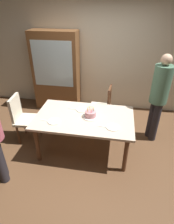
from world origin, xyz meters
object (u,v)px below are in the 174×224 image
(dining_table, at_px, (84,121))
(plate_near_celebrant, at_px, (54,121))
(chair_spindle_back, at_px, (101,108))
(birthday_cake, at_px, (90,114))
(china_cabinet, at_px, (56,72))
(plate_near_guest, at_px, (113,127))
(person_guest, at_px, (159,95))
(chair_upholstered, at_px, (23,116))
(plate_far_side, at_px, (82,109))

(dining_table, bearing_deg, plate_near_celebrant, -153.62)
(chair_spindle_back, bearing_deg, plate_near_celebrant, -122.46)
(dining_table, xyz_separation_m, chair_spindle_back, (0.21, 0.83, -0.19))
(birthday_cake, relative_size, china_cabinet, 0.15)
(china_cabinet, bearing_deg, dining_table, -57.75)
(plate_near_guest, bearing_deg, dining_table, 155.56)
(plate_near_celebrant, xyz_separation_m, person_guest, (1.75, 0.82, 0.24))
(birthday_cake, height_order, person_guest, person_guest)
(chair_upholstered, relative_size, china_cabinet, 0.50)
(dining_table, xyz_separation_m, plate_near_celebrant, (-0.46, -0.23, 0.09))
(plate_near_celebrant, distance_m, chair_spindle_back, 1.29)
(china_cabinet, bearing_deg, chair_upholstered, -99.87)
(chair_spindle_back, distance_m, person_guest, 1.22)
(person_guest, bearing_deg, dining_table, -155.33)
(dining_table, distance_m, person_guest, 1.45)
(plate_near_celebrant, bearing_deg, chair_upholstered, 155.83)
(person_guest, bearing_deg, china_cabinet, 156.86)
(birthday_cake, bearing_deg, chair_spindle_back, 82.89)
(birthday_cake, distance_m, china_cabinet, 1.90)
(plate_near_celebrant, relative_size, person_guest, 0.13)
(plate_near_guest, distance_m, chair_upholstered, 1.79)
(birthday_cake, xyz_separation_m, chair_upholstered, (-1.34, 0.10, -0.25))
(plate_near_guest, xyz_separation_m, chair_upholstered, (-1.74, 0.35, -0.21))
(birthday_cake, distance_m, plate_near_guest, 0.47)
(china_cabinet, bearing_deg, chair_spindle_back, -31.39)
(person_guest, height_order, china_cabinet, china_cabinet)
(birthday_cake, relative_size, plate_far_side, 1.27)
(plate_near_celebrant, relative_size, chair_spindle_back, 0.23)
(birthday_cake, relative_size, chair_upholstered, 0.29)
(person_guest, bearing_deg, chair_spindle_back, 167.36)
(plate_near_guest, distance_m, china_cabinet, 2.34)
(plate_far_side, relative_size, chair_spindle_back, 0.23)
(dining_table, bearing_deg, china_cabinet, 122.25)
(chair_spindle_back, height_order, person_guest, person_guest)
(chair_upholstered, bearing_deg, plate_far_side, 5.75)
(plate_far_side, relative_size, plate_near_guest, 1.00)
(china_cabinet, bearing_deg, birthday_cake, -54.76)
(birthday_cake, xyz_separation_m, plate_near_celebrant, (-0.57, -0.24, -0.05))
(birthday_cake, relative_size, plate_near_celebrant, 1.27)
(plate_near_celebrant, relative_size, china_cabinet, 0.12)
(chair_upholstered, bearing_deg, china_cabinet, 80.13)
(plate_near_celebrant, xyz_separation_m, plate_far_side, (0.38, 0.46, 0.00))
(person_guest, distance_m, china_cabinet, 2.46)
(plate_far_side, distance_m, person_guest, 1.43)
(plate_near_celebrant, xyz_separation_m, plate_near_guest, (0.97, 0.00, 0.00))
(plate_near_celebrant, height_order, plate_near_guest, same)
(dining_table, height_order, plate_near_guest, plate_near_guest)
(birthday_cake, bearing_deg, plate_far_side, 131.64)
(chair_upholstered, height_order, china_cabinet, china_cabinet)
(dining_table, relative_size, chair_spindle_back, 1.78)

